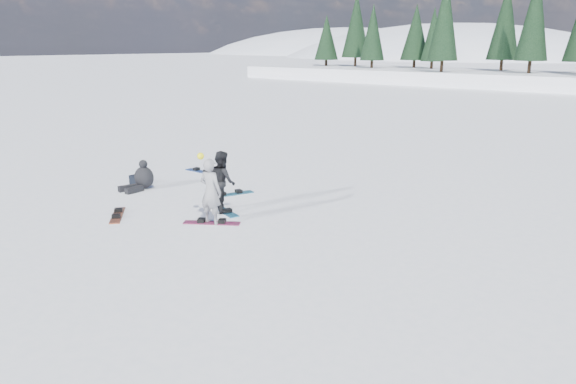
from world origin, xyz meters
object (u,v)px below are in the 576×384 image
(seated_rider, at_px, (142,178))
(snowboard_loose_c, at_px, (202,172))
(snowboarder_woman, at_px, (211,191))
(snowboard_loose_a, at_px, (231,194))
(snowboard_loose_b, at_px, (118,215))
(gear_bag, at_px, (137,180))
(snowboarder_man, at_px, (222,181))

(seated_rider, distance_m, snowboard_loose_c, 2.94)
(snowboarder_woman, bearing_deg, snowboard_loose_a, -63.76)
(snowboard_loose_b, bearing_deg, gear_bag, 176.28)
(snowboarder_woman, bearing_deg, snowboard_loose_c, -48.65)
(seated_rider, xyz_separation_m, snowboard_loose_b, (1.93, -2.25, -0.35))
(seated_rider, xyz_separation_m, gear_bag, (-0.70, 0.26, -0.22))
(seated_rider, bearing_deg, snowboarder_man, 4.84)
(snowboarder_woman, bearing_deg, gear_bag, -23.78)
(seated_rider, bearing_deg, snowboard_loose_c, 103.39)
(snowboard_loose_c, distance_m, snowboard_loose_b, 5.64)
(seated_rider, height_order, snowboard_loose_c, seated_rider)
(gear_bag, distance_m, snowboard_loose_b, 3.64)
(snowboarder_man, height_order, snowboard_loose_b, snowboarder_man)
(snowboarder_man, xyz_separation_m, seated_rider, (-3.81, 0.04, -0.50))
(snowboarder_woman, height_order, snowboard_loose_b, snowboarder_woman)
(snowboard_loose_c, height_order, snowboard_loose_b, same)
(snowboarder_man, distance_m, snowboard_loose_a, 1.93)
(snowboarder_man, bearing_deg, snowboard_loose_a, -26.35)
(gear_bag, bearing_deg, snowboard_loose_a, 17.10)
(snowboarder_man, height_order, snowboard_loose_c, snowboarder_man)
(snowboarder_man, bearing_deg, gear_bag, 21.12)
(snowboarder_woman, distance_m, snowboarder_man, 1.18)
(seated_rider, xyz_separation_m, snowboard_loose_a, (2.73, 1.32, -0.35))
(snowboarder_woman, bearing_deg, seated_rider, -22.76)
(snowboard_loose_a, relative_size, snowboard_loose_b, 1.00)
(gear_bag, xyz_separation_m, snowboard_loose_c, (0.30, 2.63, -0.14))
(snowboard_loose_a, distance_m, snowboard_loose_b, 3.66)
(snowboarder_man, xyz_separation_m, snowboard_loose_a, (-1.09, 1.36, -0.85))
(snowboard_loose_c, bearing_deg, snowboarder_woman, -40.54)
(gear_bag, height_order, snowboard_loose_b, gear_bag)
(snowboarder_woman, height_order, gear_bag, snowboarder_woman)
(snowboarder_man, relative_size, seated_rider, 1.49)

